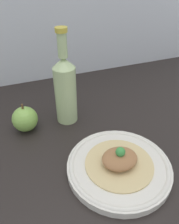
# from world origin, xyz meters

# --- Properties ---
(ground_plane) EXTENTS (1.80, 1.10, 0.04)m
(ground_plane) POSITION_xyz_m (0.00, 0.00, -0.02)
(ground_plane) COLOR black
(plate) EXTENTS (0.25, 0.25, 0.02)m
(plate) POSITION_xyz_m (0.09, -0.03, 0.01)
(plate) COLOR silver
(plate) RESTS_ON ground_plane
(plated_food) EXTENTS (0.16, 0.16, 0.05)m
(plated_food) POSITION_xyz_m (0.09, -0.03, 0.03)
(plated_food) COLOR #D6BC7F
(plated_food) RESTS_ON plate
(cider_bottle) EXTENTS (0.06, 0.06, 0.28)m
(cider_bottle) POSITION_xyz_m (0.04, 0.22, 0.11)
(cider_bottle) COLOR #B7D18E
(cider_bottle) RESTS_ON ground_plane
(apple) EXTENTS (0.07, 0.07, 0.09)m
(apple) POSITION_xyz_m (-0.09, 0.21, 0.04)
(apple) COLOR #84B74C
(apple) RESTS_ON ground_plane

